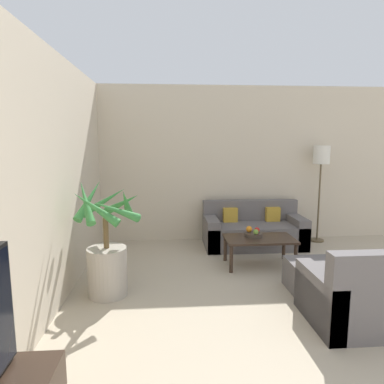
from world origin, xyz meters
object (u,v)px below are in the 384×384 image
(armchair, at_px, (355,298))
(apple_red, at_px, (257,230))
(ottoman, at_px, (313,276))
(floor_lamp, at_px, (321,162))
(sofa_loveseat, at_px, (253,231))
(coffee_table, at_px, (259,241))
(potted_palm, at_px, (107,254))
(fruit_bowl, at_px, (253,235))
(orange_fruit, at_px, (249,229))
(apple_green, at_px, (256,232))

(armchair, bearing_deg, apple_red, 106.66)
(ottoman, bearing_deg, floor_lamp, 64.53)
(sofa_loveseat, height_order, armchair, armchair)
(floor_lamp, xyz_separation_m, coffee_table, (-1.35, -1.11, -1.05))
(potted_palm, distance_m, fruit_bowl, 2.09)
(coffee_table, bearing_deg, orange_fruit, 137.49)
(apple_green, relative_size, orange_fruit, 0.83)
(armchair, xyz_separation_m, ottoman, (-0.08, 0.76, -0.09))
(apple_green, bearing_deg, apple_red, 66.89)
(apple_green, bearing_deg, orange_fruit, 117.20)
(floor_lamp, xyz_separation_m, apple_green, (-1.41, -1.12, -0.91))
(potted_palm, height_order, orange_fruit, potted_palm)
(floor_lamp, relative_size, ottoman, 2.91)
(coffee_table, bearing_deg, armchair, -73.02)
(sofa_loveseat, height_order, apple_green, sofa_loveseat)
(sofa_loveseat, relative_size, coffee_table, 1.68)
(apple_red, xyz_separation_m, ottoman, (0.43, -0.94, -0.32))
(apple_green, height_order, armchair, armchair)
(floor_lamp, bearing_deg, coffee_table, -140.75)
(coffee_table, height_order, fruit_bowl, fruit_bowl)
(sofa_loveseat, height_order, coffee_table, sofa_loveseat)
(ottoman, bearing_deg, orange_fruit, 118.98)
(armchair, bearing_deg, potted_palm, 161.36)
(fruit_bowl, height_order, apple_green, apple_green)
(fruit_bowl, xyz_separation_m, apple_red, (0.06, 0.02, 0.07))
(fruit_bowl, distance_m, armchair, 1.78)
(potted_palm, xyz_separation_m, fruit_bowl, (1.91, 0.85, -0.05))
(potted_palm, height_order, coffee_table, potted_palm)
(coffee_table, relative_size, orange_fruit, 11.03)
(floor_lamp, relative_size, orange_fruit, 18.97)
(fruit_bowl, bearing_deg, armchair, -71.41)
(apple_red, xyz_separation_m, orange_fruit, (-0.11, 0.03, 0.01))
(sofa_loveseat, relative_size, armchair, 1.93)
(sofa_loveseat, height_order, fruit_bowl, sofa_loveseat)
(sofa_loveseat, xyz_separation_m, coffee_table, (-0.15, -0.91, 0.10))
(sofa_loveseat, xyz_separation_m, floor_lamp, (1.20, 0.19, 1.15))
(apple_red, relative_size, ottoman, 0.13)
(potted_palm, relative_size, fruit_bowl, 5.44)
(floor_lamp, height_order, apple_red, floor_lamp)
(coffee_table, bearing_deg, apple_green, -165.36)
(orange_fruit, distance_m, ottoman, 1.16)
(floor_lamp, height_order, orange_fruit, floor_lamp)
(potted_palm, distance_m, coffee_table, 2.14)
(sofa_loveseat, bearing_deg, floor_lamp, 9.07)
(floor_lamp, xyz_separation_m, apple_red, (-1.37, -1.02, -0.91))
(apple_green, xyz_separation_m, orange_fruit, (-0.07, 0.13, 0.01))
(floor_lamp, distance_m, orange_fruit, 1.99)
(orange_fruit, bearing_deg, sofa_loveseat, 71.22)
(apple_green, height_order, orange_fruit, orange_fruit)
(potted_palm, xyz_separation_m, floor_lamp, (3.34, 1.89, 0.92))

